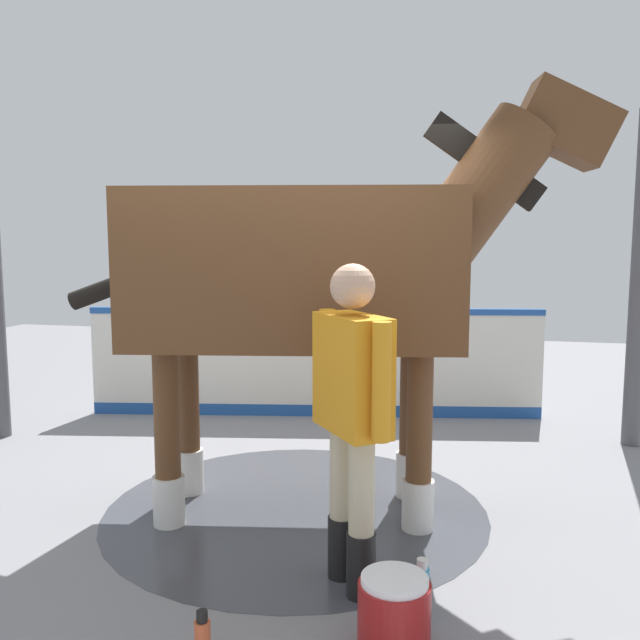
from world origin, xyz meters
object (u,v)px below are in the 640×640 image
object	(u,v)px
handler	(352,404)
wash_bucket	(394,614)
bottle_shampoo	(422,589)
horse	(314,272)

from	to	relation	value
handler	wash_bucket	size ratio (longest dim) A/B	4.95
wash_bucket	bottle_shampoo	bearing A→B (deg)	72.53
horse	bottle_shampoo	size ratio (longest dim) A/B	12.37
handler	bottle_shampoo	size ratio (longest dim) A/B	6.02
bottle_shampoo	wash_bucket	bearing A→B (deg)	-107.47
handler	bottle_shampoo	distance (m)	0.94
wash_bucket	bottle_shampoo	size ratio (longest dim) A/B	1.22
wash_bucket	bottle_shampoo	distance (m)	0.33
handler	bottle_shampoo	world-z (taller)	handler
wash_bucket	bottle_shampoo	world-z (taller)	wash_bucket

